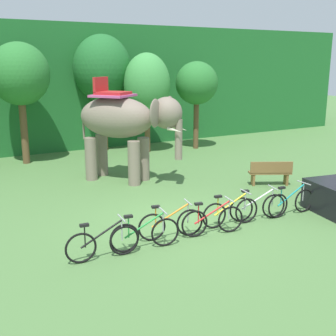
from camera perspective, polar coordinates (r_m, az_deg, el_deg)
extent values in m
plane|color=#4C753D|center=(12.01, 1.33, -7.18)|extent=(80.00, 80.00, 0.00)
cube|color=#1E6028|center=(24.37, -15.53, 10.50)|extent=(36.00, 6.00, 6.13)
cylinder|color=brown|center=(19.55, -18.50, 4.40)|extent=(0.30, 0.30, 2.65)
ellipsoid|color=#28702D|center=(19.33, -19.08, 11.71)|extent=(2.50, 2.50, 2.61)
cylinder|color=brown|center=(21.67, -8.45, 5.72)|extent=(0.32, 0.32, 2.56)
ellipsoid|color=#1E6028|center=(21.46, -8.71, 12.92)|extent=(2.79, 2.79, 3.19)
cylinder|color=brown|center=(21.03, -2.74, 4.78)|extent=(0.27, 0.27, 1.96)
ellipsoid|color=#3D8E42|center=(20.78, -2.81, 11.03)|extent=(2.21, 2.21, 2.92)
cylinder|color=brown|center=(21.89, 3.73, 5.63)|extent=(0.26, 0.26, 2.33)
ellipsoid|color=#28702D|center=(21.69, 3.82, 11.17)|extent=(2.09, 2.09, 2.11)
ellipsoid|color=gray|center=(15.85, -6.89, 6.69)|extent=(2.90, 3.14, 1.50)
cylinder|color=gray|center=(16.04, -3.26, 1.23)|extent=(0.44, 0.44, 1.60)
cylinder|color=gray|center=(15.37, -4.52, 0.64)|extent=(0.44, 0.44, 1.60)
cylinder|color=gray|center=(16.89, -8.75, 1.74)|extent=(0.44, 0.44, 1.60)
cylinder|color=gray|center=(16.26, -10.16, 1.20)|extent=(0.44, 0.44, 1.60)
ellipsoid|color=gray|center=(14.94, -0.18, 7.32)|extent=(1.47, 1.48, 1.10)
ellipsoid|color=gray|center=(15.56, 0.21, 7.77)|extent=(0.76, 0.65, 0.96)
ellipsoid|color=gray|center=(14.43, -1.71, 7.27)|extent=(0.76, 0.65, 0.96)
cylinder|color=gray|center=(14.90, 1.42, 3.79)|extent=(0.26, 0.26, 1.40)
cone|color=beige|center=(15.06, 1.56, 5.25)|extent=(0.44, 0.51, 0.21)
cone|color=beige|center=(14.66, 0.93, 5.02)|extent=(0.44, 0.51, 0.21)
cube|color=#BF4C8C|center=(15.82, -7.30, 9.51)|extent=(1.85, 1.85, 0.08)
cube|color=#B22323|center=(15.82, -7.31, 9.83)|extent=(1.39, 1.42, 0.10)
cube|color=#B22323|center=(16.05, -8.91, 10.84)|extent=(0.77, 0.64, 0.56)
cylinder|color=gray|center=(16.66, -11.12, 5.32)|extent=(0.08, 0.08, 0.90)
torus|color=black|center=(9.76, -11.47, -10.37)|extent=(0.71, 0.10, 0.71)
torus|color=black|center=(10.00, -5.82, -9.53)|extent=(0.71, 0.10, 0.71)
cylinder|color=black|center=(9.76, -8.80, -8.63)|extent=(0.97, 0.11, 0.54)
cylinder|color=black|center=(9.68, -10.96, -8.88)|extent=(0.03, 0.03, 0.52)
cube|color=black|center=(9.58, -11.04, -7.45)|extent=(0.21, 0.11, 0.06)
cylinder|color=#9E9EA3|center=(9.88, -6.14, -8.08)|extent=(0.03, 0.03, 0.55)
cylinder|color=#9E9EA3|center=(9.78, -6.18, -6.62)|extent=(0.07, 0.52, 0.03)
torus|color=black|center=(10.12, -5.77, -9.24)|extent=(0.71, 0.14, 0.71)
torus|color=black|center=(10.40, -0.39, -8.50)|extent=(0.71, 0.14, 0.71)
cylinder|color=green|center=(10.15, -3.19, -7.59)|extent=(0.97, 0.17, 0.54)
cylinder|color=green|center=(10.04, -5.25, -7.80)|extent=(0.03, 0.03, 0.52)
cube|color=black|center=(9.95, -5.28, -6.41)|extent=(0.21, 0.13, 0.06)
cylinder|color=#9E9EA3|center=(10.28, -0.65, -7.10)|extent=(0.03, 0.03, 0.55)
cylinder|color=#9E9EA3|center=(10.19, -0.66, -5.68)|extent=(0.10, 0.52, 0.03)
torus|color=black|center=(10.70, -2.14, -7.84)|extent=(0.71, 0.17, 0.71)
torus|color=black|center=(11.01, 2.89, -7.22)|extent=(0.71, 0.17, 0.71)
cylinder|color=orange|center=(10.75, 0.29, -6.31)|extent=(0.96, 0.21, 0.54)
cylinder|color=orange|center=(10.64, -1.64, -6.48)|extent=(0.03, 0.03, 0.52)
cube|color=black|center=(10.55, -1.65, -5.16)|extent=(0.21, 0.13, 0.06)
cylinder|color=#9E9EA3|center=(10.89, 2.66, -5.88)|extent=(0.03, 0.03, 0.55)
cylinder|color=#9E9EA3|center=(10.80, 2.68, -4.53)|extent=(0.12, 0.52, 0.03)
torus|color=black|center=(10.93, 3.54, -7.40)|extent=(0.71, 0.17, 0.71)
torus|color=black|center=(11.32, 8.27, -6.74)|extent=(0.71, 0.17, 0.71)
cylinder|color=red|center=(11.02, 5.86, -5.87)|extent=(0.96, 0.21, 0.54)
cylinder|color=red|center=(10.87, 4.05, -6.05)|extent=(0.03, 0.03, 0.52)
cube|color=black|center=(10.78, 4.08, -4.76)|extent=(0.21, 0.13, 0.06)
cylinder|color=#9E9EA3|center=(11.20, 8.09, -5.43)|extent=(0.03, 0.03, 0.55)
cylinder|color=#9E9EA3|center=(11.12, 8.13, -4.12)|extent=(0.12, 0.52, 0.03)
torus|color=black|center=(11.52, 6.15, -6.30)|extent=(0.71, 0.12, 0.71)
torus|color=black|center=(12.02, 10.35, -5.59)|extent=(0.71, 0.12, 0.71)
cylinder|color=yellow|center=(11.67, 8.23, -4.80)|extent=(0.97, 0.14, 0.54)
cylinder|color=yellow|center=(11.48, 6.62, -5.01)|extent=(0.03, 0.03, 0.52)
cube|color=black|center=(11.40, 6.66, -3.77)|extent=(0.21, 0.12, 0.06)
cylinder|color=#9E9EA3|center=(11.90, 10.20, -4.35)|extent=(0.03, 0.03, 0.55)
cylinder|color=#9E9EA3|center=(11.82, 10.26, -3.11)|extent=(0.08, 0.52, 0.03)
torus|color=black|center=(12.09, 9.68, -5.43)|extent=(0.70, 0.20, 0.71)
torus|color=black|center=(12.55, 13.80, -4.92)|extent=(0.70, 0.20, 0.71)
cylinder|color=silver|center=(12.22, 11.74, -4.08)|extent=(0.96, 0.25, 0.54)
cylinder|color=silver|center=(12.05, 10.16, -4.21)|extent=(0.03, 0.03, 0.52)
cube|color=black|center=(11.98, 10.21, -3.03)|extent=(0.22, 0.14, 0.06)
cylinder|color=#9E9EA3|center=(12.44, 13.68, -3.72)|extent=(0.03, 0.03, 0.55)
cylinder|color=#9E9EA3|center=(12.36, 13.75, -2.53)|extent=(0.14, 0.52, 0.03)
torus|color=black|center=(12.59, 14.36, -4.89)|extent=(0.71, 0.05, 0.71)
torus|color=black|center=(13.27, 17.56, -4.14)|extent=(0.71, 0.05, 0.71)
cylinder|color=teal|center=(12.83, 16.00, -3.47)|extent=(0.97, 0.05, 0.54)
cylinder|color=teal|center=(12.58, 14.77, -3.69)|extent=(0.03, 0.03, 0.52)
cube|color=black|center=(12.50, 14.84, -2.55)|extent=(0.20, 0.10, 0.06)
cylinder|color=#9E9EA3|center=(13.15, 17.49, -3.02)|extent=(0.03, 0.03, 0.55)
cylinder|color=#9E9EA3|center=(13.08, 17.58, -1.89)|extent=(0.03, 0.52, 0.03)
cylinder|color=black|center=(14.25, 19.59, -3.21)|extent=(0.66, 0.27, 0.64)
cube|color=brown|center=(15.84, 13.35, -0.60)|extent=(1.52, 1.03, 0.06)
cube|color=brown|center=(15.61, 13.56, 0.09)|extent=(1.37, 0.73, 0.40)
cube|color=brown|center=(15.75, 11.19, -1.42)|extent=(0.23, 0.36, 0.45)
cube|color=brown|center=(16.06, 15.37, -1.36)|extent=(0.23, 0.36, 0.45)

